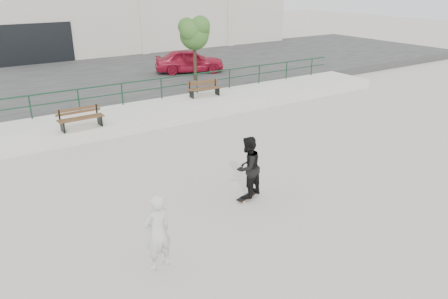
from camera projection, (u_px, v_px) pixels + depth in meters
ground at (240, 219)px, 11.63m from camera, size 120.00×120.00×0.00m
ledge at (113, 120)px, 18.91m from camera, size 30.00×3.00×0.50m
parking_strip at (61, 84)px, 25.51m from camera, size 60.00×14.00×0.50m
railing at (100, 92)px, 19.56m from camera, size 28.00×0.06×1.03m
bench_left at (80, 118)px, 17.03m from camera, size 1.77×0.55×0.81m
bench_right at (204, 89)px, 21.70m from camera, size 1.72×0.70×0.77m
tree at (195, 32)px, 24.31m from camera, size 2.03×1.81×3.61m
red_car at (189, 61)px, 27.12m from camera, size 4.58×3.16×1.45m
skateboard at (247, 196)px, 12.70m from camera, size 0.80×0.41×0.09m
standing_skater at (248, 167)px, 12.36m from camera, size 1.05×0.92×1.81m
seated_skater at (157, 232)px, 9.42m from camera, size 0.70×0.51×1.78m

